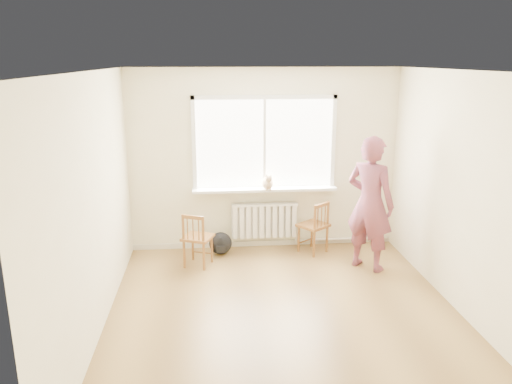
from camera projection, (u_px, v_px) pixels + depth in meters
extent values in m
plane|color=olive|center=(286.00, 317.00, 5.62)|extent=(4.50, 4.50, 0.00)
plane|color=white|center=(290.00, 71.00, 4.91)|extent=(4.50, 4.50, 0.00)
cube|color=beige|center=(264.00, 160.00, 7.43)|extent=(4.00, 0.01, 2.70)
cube|color=white|center=(264.00, 144.00, 7.34)|extent=(2.00, 0.02, 1.30)
cube|color=white|center=(265.00, 97.00, 7.15)|extent=(2.12, 0.05, 0.06)
cube|color=white|center=(194.00, 145.00, 7.23)|extent=(0.06, 0.05, 1.42)
cube|color=white|center=(333.00, 143.00, 7.42)|extent=(0.06, 0.05, 1.42)
cube|color=white|center=(264.00, 144.00, 7.32)|extent=(0.04, 0.05, 1.30)
cube|color=white|center=(265.00, 189.00, 7.43)|extent=(2.15, 0.22, 0.04)
cube|color=white|center=(264.00, 220.00, 7.62)|extent=(1.00, 0.02, 0.55)
cube|color=white|center=(265.00, 221.00, 7.57)|extent=(1.00, 0.10, 0.51)
cube|color=white|center=(265.00, 205.00, 7.50)|extent=(1.00, 0.12, 0.03)
cylinder|color=silver|center=(343.00, 239.00, 7.81)|extent=(1.40, 0.04, 0.04)
cube|color=beige|center=(264.00, 243.00, 7.75)|extent=(4.00, 0.03, 0.08)
cube|color=brown|center=(198.00, 237.00, 6.93)|extent=(0.49, 0.48, 0.04)
cylinder|color=brown|center=(212.00, 249.00, 7.08)|extent=(0.03, 0.03, 0.41)
cylinder|color=brown|center=(193.00, 246.00, 7.16)|extent=(0.03, 0.03, 0.41)
cylinder|color=brown|center=(204.00, 256.00, 6.81)|extent=(0.03, 0.03, 0.41)
cylinder|color=brown|center=(184.00, 254.00, 6.89)|extent=(0.03, 0.03, 0.41)
cylinder|color=brown|center=(203.00, 244.00, 6.76)|extent=(0.04, 0.04, 0.78)
cylinder|color=brown|center=(184.00, 241.00, 6.84)|extent=(0.04, 0.04, 0.78)
cube|color=brown|center=(193.00, 217.00, 6.71)|extent=(0.30, 0.15, 0.05)
cylinder|color=brown|center=(199.00, 229.00, 6.73)|extent=(0.02, 0.02, 0.31)
cylinder|color=brown|center=(193.00, 229.00, 6.75)|extent=(0.02, 0.02, 0.31)
cylinder|color=brown|center=(187.00, 228.00, 6.77)|extent=(0.02, 0.02, 0.31)
cube|color=brown|center=(313.00, 225.00, 7.40)|extent=(0.54, 0.54, 0.04)
cylinder|color=brown|center=(312.00, 234.00, 7.66)|extent=(0.03, 0.03, 0.42)
cylinder|color=brown|center=(299.00, 238.00, 7.46)|extent=(0.03, 0.03, 0.42)
cylinder|color=brown|center=(327.00, 239.00, 7.45)|extent=(0.03, 0.03, 0.42)
cylinder|color=brown|center=(314.00, 244.00, 7.26)|extent=(0.03, 0.03, 0.42)
cylinder|color=brown|center=(327.00, 227.00, 7.41)|extent=(0.04, 0.04, 0.79)
cylinder|color=brown|center=(314.00, 232.00, 7.21)|extent=(0.04, 0.04, 0.79)
cube|color=brown|center=(322.00, 205.00, 7.21)|extent=(0.27, 0.22, 0.05)
cylinder|color=brown|center=(325.00, 215.00, 7.31)|extent=(0.02, 0.02, 0.32)
cylinder|color=brown|center=(321.00, 216.00, 7.25)|extent=(0.02, 0.02, 0.32)
cylinder|color=brown|center=(318.00, 217.00, 7.20)|extent=(0.02, 0.02, 0.32)
imported|color=#B63C68|center=(370.00, 204.00, 6.72)|extent=(0.79, 0.79, 1.85)
ellipsoid|color=#CBB08B|center=(268.00, 183.00, 7.34)|extent=(0.17, 0.26, 0.19)
sphere|color=#CBB08B|center=(269.00, 179.00, 7.20)|extent=(0.10, 0.10, 0.10)
cone|color=#CBB08B|center=(267.00, 175.00, 7.18)|extent=(0.03, 0.03, 0.04)
cone|color=#CBB08B|center=(271.00, 175.00, 7.18)|extent=(0.03, 0.03, 0.04)
cylinder|color=#CBB08B|center=(266.00, 184.00, 7.48)|extent=(0.03, 0.17, 0.02)
cylinder|color=#CBB08B|center=(266.00, 188.00, 7.26)|extent=(0.02, 0.02, 0.09)
cylinder|color=#CBB08B|center=(270.00, 188.00, 7.26)|extent=(0.02, 0.02, 0.09)
ellipsoid|color=black|center=(220.00, 243.00, 7.38)|extent=(0.39, 0.32, 0.34)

